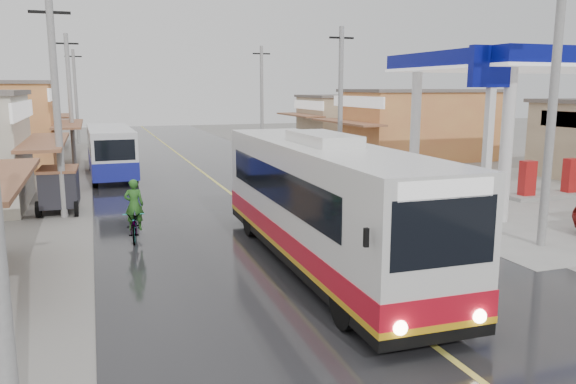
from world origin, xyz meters
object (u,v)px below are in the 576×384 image
Objects in this scene: second_bus at (111,151)px; tricycle_near at (59,187)px; coach_bus at (321,203)px; cyclist at (134,220)px.

tricycle_near is at bearing -106.02° from second_bus.
coach_bus is 11.80m from tricycle_near.
second_bus reaches higher than cyclist.
cyclist is (0.23, -13.59, -0.79)m from second_bus.
cyclist is at bearing -90.33° from second_bus.
coach_bus is at bearing -76.13° from second_bus.
cyclist is 5.73m from tricycle_near.
second_bus reaches higher than tricycle_near.
second_bus is at bearing 96.45° from cyclist.
cyclist is at bearing 138.24° from coach_bus.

